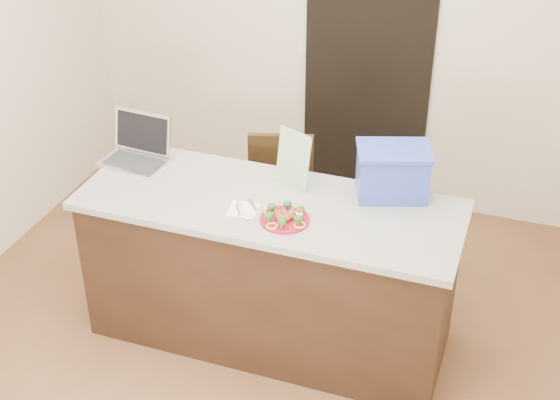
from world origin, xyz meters
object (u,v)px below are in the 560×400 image
(plate, at_px, (285,219))
(yogurt_bottle, at_px, (299,217))
(laptop, at_px, (138,148))
(chair, at_px, (276,198))
(blue_box, at_px, (392,172))
(island, at_px, (270,271))
(napkin, at_px, (243,210))

(plate, relative_size, yogurt_bottle, 3.47)
(laptop, xyz_separation_m, chair, (0.68, 0.45, -0.46))
(blue_box, relative_size, chair, 0.48)
(island, relative_size, yogurt_bottle, 28.10)
(napkin, relative_size, yogurt_bottle, 2.06)
(plate, xyz_separation_m, laptop, (-1.02, 0.35, 0.06))
(napkin, bearing_deg, island, 51.10)
(island, xyz_separation_m, yogurt_bottle, (0.21, -0.13, 0.49))
(island, height_order, napkin, napkin)
(island, relative_size, napkin, 13.67)
(island, height_order, chair, chair)
(napkin, relative_size, laptop, 0.39)
(blue_box, bearing_deg, laptop, 165.07)
(island, bearing_deg, chair, 106.91)
(laptop, xyz_separation_m, blue_box, (1.47, 0.09, 0.07))
(laptop, bearing_deg, yogurt_bottle, -12.17)
(napkin, distance_m, yogurt_bottle, 0.31)
(island, xyz_separation_m, plate, (0.14, -0.15, 0.47))
(plate, bearing_deg, yogurt_bottle, 11.54)
(yogurt_bottle, bearing_deg, plate, -168.46)
(island, relative_size, laptop, 5.29)
(napkin, bearing_deg, plate, -6.10)
(island, relative_size, chair, 2.22)
(island, bearing_deg, napkin, -128.90)
(napkin, height_order, chair, chair)
(island, distance_m, plate, 0.51)
(laptop, bearing_deg, chair, 37.83)
(island, distance_m, napkin, 0.49)
(plate, height_order, yogurt_bottle, yogurt_bottle)
(napkin, height_order, yogurt_bottle, yogurt_bottle)
(plate, bearing_deg, napkin, 173.90)
(laptop, relative_size, blue_box, 0.87)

